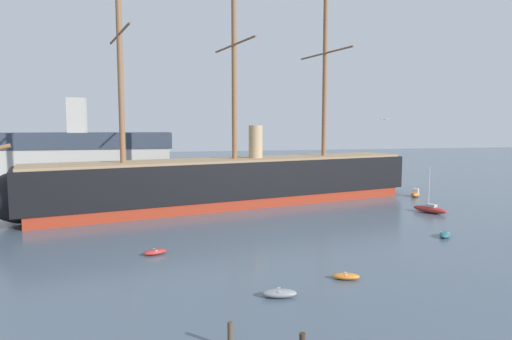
{
  "coord_description": "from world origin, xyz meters",
  "views": [
    {
      "loc": [
        -16.87,
        -15.4,
        12.16
      ],
      "look_at": [
        -3.83,
        37.79,
        6.7
      ],
      "focal_mm": 30.57,
      "sensor_mm": 36.0,
      "label": 1
    }
  ],
  "objects": [
    {
      "name": "dockside_warehouse_left",
      "position": [
        -38.3,
        73.06,
        5.54
      ],
      "size": [
        55.39,
        12.45,
        17.54
      ],
      "color": "#565659",
      "rests_on": "ground"
    },
    {
      "name": "dinghy_near_centre",
      "position": [
        -1.85,
        15.67,
        0.26
      ],
      "size": [
        2.36,
        1.63,
        0.51
      ],
      "color": "orange",
      "rests_on": "ground"
    },
    {
      "name": "tall_ship",
      "position": [
        -4.16,
        50.34,
        3.82
      ],
      "size": [
        71.99,
        23.1,
        35.11
      ],
      "color": "maroon",
      "rests_on": "ground"
    },
    {
      "name": "dinghy_foreground_left",
      "position": [
        -8.09,
        13.43,
        0.3
      ],
      "size": [
        2.71,
        1.66,
        0.6
      ],
      "color": "gray",
      "rests_on": "ground"
    },
    {
      "name": "mooring_piling_nearest",
      "position": [
        -12.8,
        7.18,
        0.75
      ],
      "size": [
        0.29,
        0.29,
        1.5
      ],
      "primitive_type": "cylinder",
      "color": "#4C3D2D",
      "rests_on": "ground"
    },
    {
      "name": "sailboat_alongside_stern",
      "position": [
        21.54,
        37.75,
        0.55
      ],
      "size": [
        3.45,
        5.18,
        6.53
      ],
      "color": "#B22D28",
      "rests_on": "ground"
    },
    {
      "name": "motorboat_far_left",
      "position": [
        -26.4,
        53.36,
        0.57
      ],
      "size": [
        3.13,
        4.2,
        1.63
      ],
      "color": "gold",
      "rests_on": "ground"
    },
    {
      "name": "dinghy_mid_left",
      "position": [
        -16.56,
        26.22,
        0.27
      ],
      "size": [
        2.45,
        1.67,
        0.53
      ],
      "color": "#B22D28",
      "rests_on": "ground"
    },
    {
      "name": "motorboat_far_right",
      "position": [
        28.12,
        51.02,
        0.49
      ],
      "size": [
        3.27,
        3.37,
        1.39
      ],
      "color": "orange",
      "rests_on": "ground"
    },
    {
      "name": "seagull_in_flight",
      "position": [
        4.59,
        21.54,
        12.86
      ],
      "size": [
        1.16,
        0.55,
        0.13
      ],
      "color": "silver"
    },
    {
      "name": "dinghy_mid_right",
      "position": [
        14.61,
        25.37,
        0.29
      ],
      "size": [
        2.51,
        2.5,
        0.58
      ],
      "color": "#236670",
      "rests_on": "ground"
    },
    {
      "name": "dinghy_distant_centre",
      "position": [
        0.32,
        61.93,
        0.29
      ],
      "size": [
        1.76,
        2.6,
        0.57
      ],
      "color": "#B22D28",
      "rests_on": "ground"
    }
  ]
}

